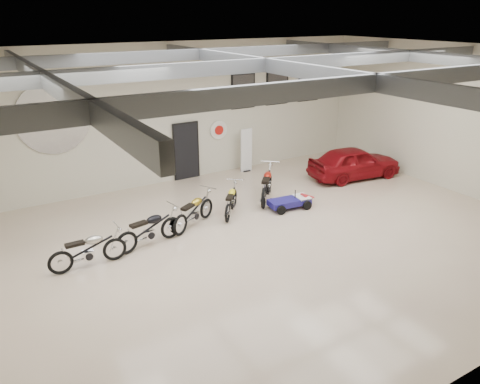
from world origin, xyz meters
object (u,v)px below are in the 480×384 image
banner_stand (246,150)px  motorcycle_silver (88,249)px  motorcycle_red (267,184)px  vintage_car (354,162)px  go_kart (293,199)px  motorcycle_gold (194,211)px  motorcycle_yellow (231,200)px  motorcycle_black (149,229)px

banner_stand → motorcycle_silver: banner_stand is taller
motorcycle_red → vintage_car: vintage_car is taller
go_kart → vintage_car: size_ratio=0.47×
banner_stand → motorcycle_silver: size_ratio=0.94×
motorcycle_silver → motorcycle_red: motorcycle_red is taller
banner_stand → go_kart: 4.05m
motorcycle_gold → motorcycle_red: bearing=-18.1°
banner_stand → go_kart: (-0.66, -3.95, -0.58)m
motorcycle_red → go_kart: size_ratio=1.28×
motorcycle_yellow → motorcycle_red: size_ratio=0.82×
motorcycle_gold → go_kart: motorcycle_gold is taller
banner_stand → motorcycle_yellow: size_ratio=1.01×
motorcycle_red → go_kart: 1.11m
motorcycle_yellow → go_kart: (1.96, -0.61, -0.15)m
banner_stand → go_kart: banner_stand is taller
motorcycle_gold → motorcycle_red: motorcycle_red is taller
motorcycle_black → motorcycle_red: size_ratio=0.91×
motorcycle_silver → go_kart: size_ratio=1.12×
motorcycle_silver → vintage_car: vintage_car is taller
vintage_car → motorcycle_gold: bearing=104.2°
motorcycle_silver → motorcycle_red: 6.43m
motorcycle_silver → motorcycle_yellow: bearing=12.0°
banner_stand → motorcycle_red: bearing=-107.0°
motorcycle_yellow → vintage_car: (5.72, 0.56, 0.15)m
motorcycle_red → motorcycle_silver: bearing=144.1°
motorcycle_gold → vintage_car: vintage_car is taller
motorcycle_red → go_kart: bearing=-119.9°
motorcycle_yellow → go_kart: motorcycle_yellow is taller
banner_stand → motorcycle_black: banner_stand is taller
banner_stand → motorcycle_red: banner_stand is taller
motorcycle_black → motorcycle_red: 4.71m
banner_stand → motorcycle_black: size_ratio=0.91×
banner_stand → vintage_car: (3.10, -2.78, -0.28)m
banner_stand → motorcycle_black: 6.91m
go_kart → banner_stand: bearing=87.1°
banner_stand → motorcycle_black: bearing=-142.0°
motorcycle_gold → go_kart: 3.38m
motorcycle_black → motorcycle_yellow: motorcycle_black is taller
banner_stand → go_kart: size_ratio=1.06×
motorcycle_gold → vintage_car: size_ratio=0.54×
banner_stand → motorcycle_yellow: (-2.62, -3.34, -0.43)m
banner_stand → motorcycle_gold: 5.38m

